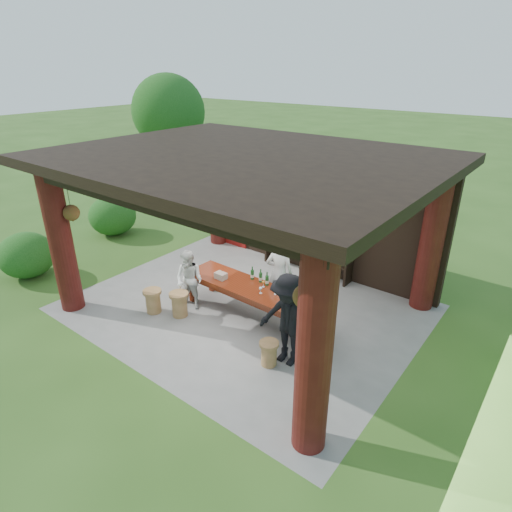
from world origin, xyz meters
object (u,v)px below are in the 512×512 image
Objects in this scene: stool_near_right at (269,353)px; guest_woman at (189,280)px; tasting_table at (252,292)px; stool_far_left at (153,300)px; wine_shelf at (308,233)px; stool_near_left at (179,304)px; guest_man at (288,320)px; host at (279,274)px; napkin_basket at (221,276)px.

guest_woman reaches higher than stool_near_right.
tasting_table is 2.25m from stool_far_left.
wine_shelf reaches higher than tasting_table.
guest_man reaches higher than stool_near_left.
wine_shelf is 1.51× the size of host.
host is (0.19, 0.76, 0.20)m from tasting_table.
stool_far_left is 0.33× the size of host.
tasting_table is at bearing 11.30° from guest_woman.
wine_shelf is 4.59× the size of stool_far_left.
stool_near_left is 1.03× the size of stool_far_left.
stool_near_left is at bearing -89.92° from guest_woman.
stool_near_left is 1.10m from napkin_basket.
stool_near_right is at bearing -40.72° from tasting_table.
host is at bearing 29.81° from guest_woman.
stool_far_left is at bearing -178.18° from stool_near_right.
tasting_table is 1.84× the size of guest_man.
stool_near_left is 2.83m from guest_man.
stool_near_right is at bearing -25.42° from napkin_basket.
stool_far_left reaches higher than stool_near_right.
stool_near_right is 1.87× the size of napkin_basket.
guest_man is (2.76, 0.13, 0.61)m from stool_near_left.
wine_shelf is 2.74m from tasting_table.
stool_near_right is at bearing 98.28° from host.
napkin_basket is (-2.04, 0.97, 0.56)m from stool_near_right.
wine_shelf is at bearing 95.62° from tasting_table.
stool_near_right is at bearing -68.02° from wine_shelf.
napkin_basket reaches higher than tasting_table.
napkin_basket is (-2.25, 0.69, -0.08)m from guest_man.
wine_shelf is at bearing 67.27° from stool_far_left.
napkin_basket is at bearing -100.63° from wine_shelf.
stool_near_right is 3.14m from stool_far_left.
guest_woman is at bearing 17.56° from host.
host reaches higher than guest_woman.
wine_shelf is 4.47× the size of stool_near_left.
stool_near_left is at bearing 176.52° from stool_near_right.
napkin_basket is at bearing 25.77° from guest_woman.
stool_far_left is 1.62m from napkin_basket.
guest_man is at bearing 2.59° from stool_near_left.
tasting_table is 6.83× the size of stool_near_right.
wine_shelf is 3.84m from stool_near_left.
stool_near_right is 2.20m from host.
stool_near_left is at bearing -106.06° from wine_shelf.
napkin_basket is at bearing 163.15° from guest_man.
host reaches higher than tasting_table.
guest_woman is (-1.56, -1.28, -0.13)m from host.
stool_near_left is 0.31× the size of guest_man.
stool_near_right is 0.35× the size of guest_woman.
host is (2.07, 1.94, 0.54)m from stool_far_left.
tasting_table is 2.39× the size of guest_woman.
wine_shelf is at bearing 73.94° from stool_near_left.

